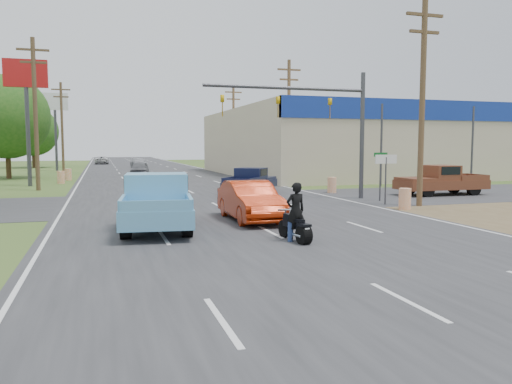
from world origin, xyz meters
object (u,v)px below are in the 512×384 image
object	(u,v)px
motorcycle	(296,228)
rider	(296,214)
distant_car_silver	(139,163)
distant_car_white	(102,160)
navy_pickup	(251,180)
blue_pickup	(157,201)
brown_pickup	(440,180)
red_convertible	(250,201)
distant_car_grey	(140,169)

from	to	relation	value
motorcycle	rider	distance (m)	0.45
distant_car_silver	distant_car_white	world-z (taller)	distant_car_white
distant_car_silver	motorcycle	bearing A→B (deg)	-96.30
navy_pickup	rider	bearing A→B (deg)	-62.84
navy_pickup	motorcycle	bearing A→B (deg)	-62.80
blue_pickup	brown_pickup	world-z (taller)	blue_pickup
rider	brown_pickup	bearing A→B (deg)	-148.71
navy_pickup	distant_car_silver	bearing A→B (deg)	134.36
motorcycle	blue_pickup	size ratio (longest dim) A/B	0.30
red_convertible	distant_car_grey	bearing A→B (deg)	93.76
distant_car_grey	distant_car_white	distance (m)	35.49
motorcycle	navy_pickup	xyz separation A→B (m)	(3.25, 15.63, 0.39)
red_convertible	rider	distance (m)	4.60
red_convertible	blue_pickup	xyz separation A→B (m)	(-3.73, -0.79, 0.22)
red_convertible	distant_car_white	world-z (taller)	red_convertible
distant_car_grey	red_convertible	bearing A→B (deg)	-78.75
navy_pickup	distant_car_silver	world-z (taller)	navy_pickup
blue_pickup	brown_pickup	size ratio (longest dim) A/B	1.14
red_convertible	distant_car_grey	xyz separation A→B (m)	(-2.00, 31.24, -0.06)
motorcycle	brown_pickup	world-z (taller)	brown_pickup
distant_car_white	distant_car_grey	bearing A→B (deg)	95.59
rider	distant_car_silver	world-z (taller)	rider
motorcycle	distant_car_silver	xyz separation A→B (m)	(-0.66, 57.06, 0.22)
brown_pickup	distant_car_grey	bearing A→B (deg)	32.54
distant_car_silver	distant_car_white	xyz separation A→B (m)	(-4.91, 14.12, 0.01)
blue_pickup	navy_pickup	world-z (taller)	blue_pickup
rider	brown_pickup	size ratio (longest dim) A/B	0.32
distant_car_grey	distant_car_white	xyz separation A→B (m)	(-3.48, 35.32, -0.07)
navy_pickup	distant_car_grey	xyz separation A→B (m)	(-5.35, 20.24, -0.09)
rider	brown_pickup	world-z (taller)	brown_pickup
blue_pickup	distant_car_white	bearing A→B (deg)	97.88
motorcycle	distant_car_white	xyz separation A→B (m)	(-5.57, 71.19, 0.23)
red_convertible	navy_pickup	size ratio (longest dim) A/B	0.96
rider	blue_pickup	bearing A→B (deg)	-52.56
distant_car_silver	distant_car_white	bearing A→B (deg)	102.22
motorcycle	distant_car_white	bearing A→B (deg)	86.85
motorcycle	distant_car_grey	distance (m)	35.93
motorcycle	distant_car_white	distance (m)	71.41
rider	brown_pickup	distance (m)	17.69
brown_pickup	distant_car_grey	world-z (taller)	brown_pickup
motorcycle	distant_car_grey	world-z (taller)	distant_car_grey
red_convertible	distant_car_silver	bearing A→B (deg)	90.71
navy_pickup	distant_car_white	world-z (taller)	navy_pickup
distant_car_white	red_convertible	bearing A→B (deg)	94.67
rider	blue_pickup	world-z (taller)	blue_pickup
motorcycle	brown_pickup	distance (m)	17.71
red_convertible	blue_pickup	distance (m)	3.82
distant_car_silver	brown_pickup	bearing A→B (deg)	-79.53
red_convertible	navy_pickup	world-z (taller)	navy_pickup
rider	navy_pickup	world-z (taller)	rider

